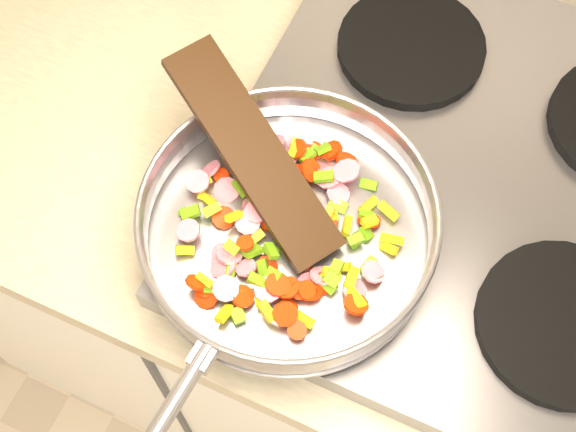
% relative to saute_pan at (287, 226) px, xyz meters
% --- Properties ---
extents(cooktop, '(0.60, 0.60, 0.04)m').
position_rel_saute_pan_xyz_m(cooktop, '(0.17, 0.17, -0.07)').
color(cooktop, '#939399').
rests_on(cooktop, counter_top).
extents(grate_fl, '(0.19, 0.19, 0.02)m').
position_rel_saute_pan_xyz_m(grate_fl, '(0.03, 0.03, -0.04)').
color(grate_fl, black).
rests_on(grate_fl, cooktop).
extents(grate_fr, '(0.19, 0.19, 0.02)m').
position_rel_saute_pan_xyz_m(grate_fr, '(0.31, 0.03, -0.04)').
color(grate_fr, black).
rests_on(grate_fr, cooktop).
extents(grate_bl, '(0.19, 0.19, 0.02)m').
position_rel_saute_pan_xyz_m(grate_bl, '(0.03, 0.31, -0.04)').
color(grate_bl, black).
rests_on(grate_bl, cooktop).
extents(saute_pan, '(0.37, 0.54, 0.06)m').
position_rel_saute_pan_xyz_m(saute_pan, '(0.00, 0.00, 0.00)').
color(saute_pan, '#9E9EA5').
rests_on(saute_pan, grate_fl).
extents(vegetable_heap, '(0.26, 0.27, 0.05)m').
position_rel_saute_pan_xyz_m(vegetable_heap, '(-0.01, 0.00, -0.02)').
color(vegetable_heap, '#D51446').
rests_on(vegetable_heap, saute_pan).
extents(wooden_spatula, '(0.26, 0.19, 0.09)m').
position_rel_saute_pan_xyz_m(wooden_spatula, '(-0.06, 0.05, 0.03)').
color(wooden_spatula, black).
rests_on(wooden_spatula, saute_pan).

